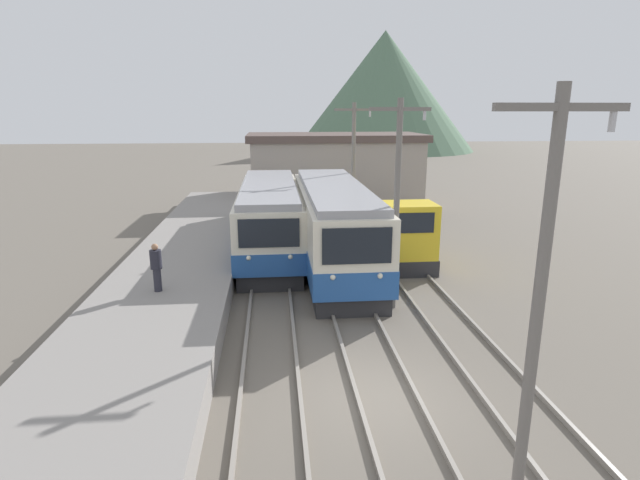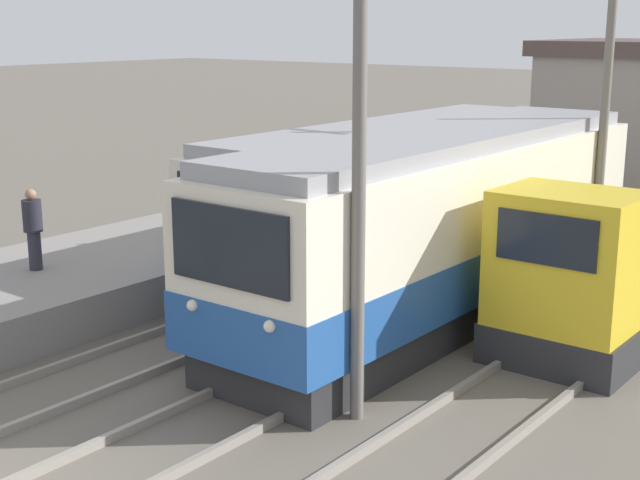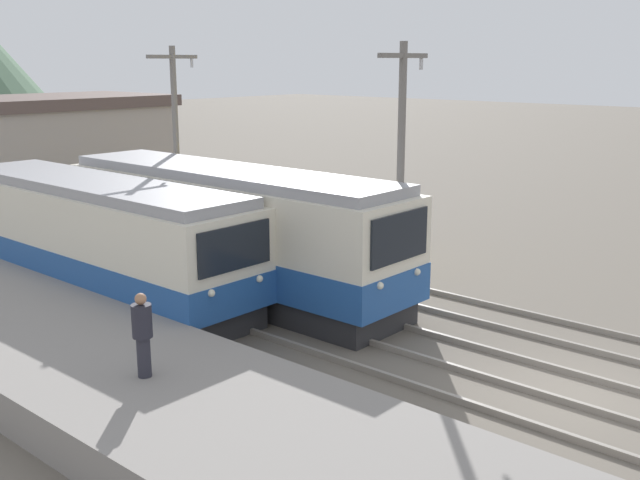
{
  "view_description": "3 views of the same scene",
  "coord_description": "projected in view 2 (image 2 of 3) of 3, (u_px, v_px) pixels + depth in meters",
  "views": [
    {
      "loc": [
        -2.42,
        -10.52,
        6.74
      ],
      "look_at": [
        -0.65,
        8.08,
        1.88
      ],
      "focal_mm": 28.0,
      "sensor_mm": 36.0,
      "label": 1
    },
    {
      "loc": [
        8.79,
        -4.32,
        5.69
      ],
      "look_at": [
        -1.22,
        8.47,
        1.71
      ],
      "focal_mm": 50.0,
      "sensor_mm": 36.0,
      "label": 2
    },
    {
      "loc": [
        -14.07,
        -5.39,
        6.67
      ],
      "look_at": [
        1.35,
        8.06,
        1.75
      ],
      "focal_mm": 42.0,
      "sensor_mm": 36.0,
      "label": 3
    }
  ],
  "objects": [
    {
      "name": "commuter_train_left",
      "position": [
        392.0,
        200.0,
        21.05
      ],
      "size": [
        2.84,
        11.61,
        3.41
      ],
      "color": "#28282B",
      "rests_on": "ground"
    },
    {
      "name": "commuter_train_center",
      "position": [
        443.0,
        231.0,
        17.48
      ],
      "size": [
        2.84,
        12.17,
        3.66
      ],
      "color": "#28282B",
      "rests_on": "ground"
    },
    {
      "name": "shunting_locomotive",
      "position": [
        600.0,
        275.0,
        16.2
      ],
      "size": [
        2.4,
        5.59,
        3.0
      ],
      "color": "#28282B",
      "rests_on": "ground"
    },
    {
      "name": "catenary_mast_mid",
      "position": [
        360.0,
        157.0,
        12.27
      ],
      "size": [
        2.0,
        0.2,
        7.14
      ],
      "color": "slate",
      "rests_on": "ground"
    },
    {
      "name": "catenary_mast_far",
      "position": [
        605.0,
        108.0,
        19.28
      ],
      "size": [
        2.0,
        0.2,
        7.14
      ],
      "color": "slate",
      "rests_on": "ground"
    },
    {
      "name": "person_on_platform",
      "position": [
        33.0,
        226.0,
        17.69
      ],
      "size": [
        0.38,
        0.38,
        1.65
      ],
      "color": "#282833",
      "rests_on": "platform_left"
    }
  ]
}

